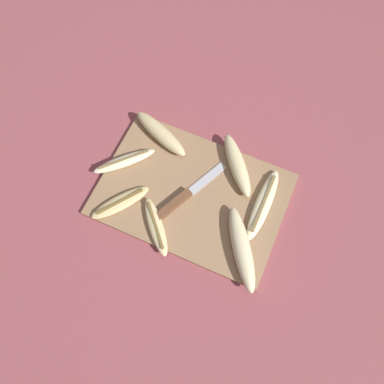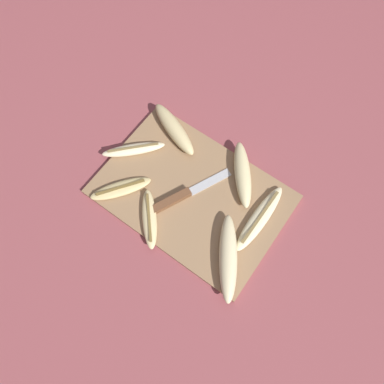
{
  "view_description": "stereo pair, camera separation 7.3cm",
  "coord_description": "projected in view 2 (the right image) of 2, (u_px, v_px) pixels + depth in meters",
  "views": [
    {
      "loc": [
        0.14,
        -0.32,
        0.9
      ],
      "look_at": [
        0.0,
        0.0,
        0.02
      ],
      "focal_mm": 35.0,
      "sensor_mm": 36.0,
      "label": 1
    },
    {
      "loc": [
        0.21,
        -0.29,
        0.9
      ],
      "look_at": [
        0.0,
        0.0,
        0.02
      ],
      "focal_mm": 35.0,
      "sensor_mm": 36.0,
      "label": 2
    }
  ],
  "objects": [
    {
      "name": "banana_cream_curved",
      "position": [
        228.0,
        257.0,
        0.88
      ],
      "size": [
        0.15,
        0.2,
        0.04
      ],
      "rotation": [
        0.0,
        0.0,
        3.73
      ],
      "color": "beige",
      "rests_on": "cutting_board"
    },
    {
      "name": "banana_bright_far",
      "position": [
        134.0,
        149.0,
        0.99
      ],
      "size": [
        0.14,
        0.14,
        0.02
      ],
      "rotation": [
        0.0,
        0.0,
        2.37
      ],
      "color": "beige",
      "rests_on": "cutting_board"
    },
    {
      "name": "banana_spotted_left",
      "position": [
        121.0,
        189.0,
        0.95
      ],
      "size": [
        0.13,
        0.15,
        0.02
      ],
      "rotation": [
        0.0,
        0.0,
        5.65
      ],
      "color": "#DBC684",
      "rests_on": "cutting_board"
    },
    {
      "name": "banana_pale_long",
      "position": [
        260.0,
        218.0,
        0.92
      ],
      "size": [
        0.04,
        0.2,
        0.02
      ],
      "rotation": [
        0.0,
        0.0,
        6.28
      ],
      "color": "beige",
      "rests_on": "cutting_board"
    },
    {
      "name": "banana_ripe_center",
      "position": [
        149.0,
        219.0,
        0.92
      ],
      "size": [
        0.13,
        0.14,
        0.02
      ],
      "rotation": [
        0.0,
        0.0,
        3.88
      ],
      "color": "beige",
      "rests_on": "cutting_board"
    },
    {
      "name": "banana_soft_right",
      "position": [
        243.0,
        174.0,
        0.96
      ],
      "size": [
        0.15,
        0.17,
        0.04
      ],
      "rotation": [
        0.0,
        0.0,
        0.67
      ],
      "color": "beige",
      "rests_on": "cutting_board"
    },
    {
      "name": "cutting_board",
      "position": [
        192.0,
        194.0,
        0.96
      ],
      "size": [
        0.47,
        0.32,
        0.01
      ],
      "color": "#997551",
      "rests_on": "ground_plane"
    },
    {
      "name": "ground_plane",
      "position": [
        192.0,
        195.0,
        0.97
      ],
      "size": [
        4.0,
        4.0,
        0.0
      ],
      "primitive_type": "plane",
      "color": "#93474C"
    },
    {
      "name": "knife",
      "position": [
        177.0,
        198.0,
        0.94
      ],
      "size": [
        0.12,
        0.22,
        0.02
      ],
      "rotation": [
        0.0,
        0.0,
        -0.44
      ],
      "color": "brown",
      "rests_on": "cutting_board"
    },
    {
      "name": "banana_mellow_near",
      "position": [
        174.0,
        129.0,
        1.0
      ],
      "size": [
        0.19,
        0.11,
        0.04
      ],
      "rotation": [
        0.0,
        0.0,
        4.33
      ],
      "color": "beige",
      "rests_on": "cutting_board"
    }
  ]
}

